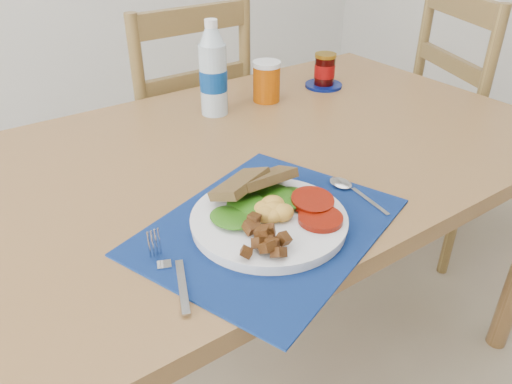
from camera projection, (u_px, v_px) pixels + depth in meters
table at (272, 172)px, 1.25m from camera, size 1.40×0.90×0.75m
chair_far at (181, 114)px, 1.75m from camera, size 0.45×0.43×1.19m
chair_end at (472, 104)px, 1.81m from camera, size 0.56×0.58×1.21m
placemat at (269, 226)px, 0.90m from camera, size 0.54×0.49×0.00m
breakfast_plate at (268, 218)px, 0.88m from camera, size 0.28×0.28×0.07m
fork at (171, 272)px, 0.78m from camera, size 0.06×0.17×0.00m
spoon at (350, 190)px, 1.00m from camera, size 0.04×0.16×0.00m
water_bottle at (213, 74)px, 1.30m from camera, size 0.07×0.07×0.25m
juice_glass at (267, 83)px, 1.41m from camera, size 0.08×0.08×0.11m
jam_on_saucer at (324, 72)px, 1.52m from camera, size 0.11×0.11×0.10m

